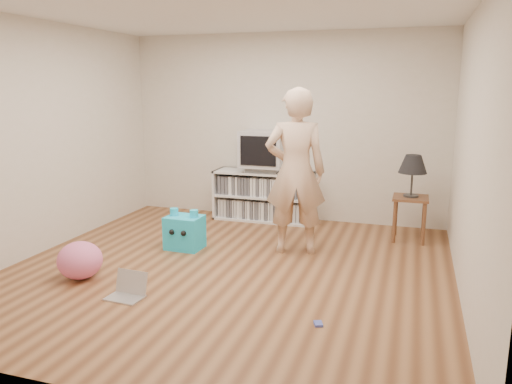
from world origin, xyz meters
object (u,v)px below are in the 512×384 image
object	(u,v)px
media_unit	(264,195)
table_lamp	(413,165)
plush_blue	(185,232)
person	(295,172)
plush_pink	(80,260)
side_table	(410,207)
laptop	(128,290)
dvd_deck	(264,169)
crt_tv	(264,149)

from	to	relation	value
media_unit	table_lamp	size ratio (longest dim) A/B	2.72
media_unit	plush_blue	bearing A→B (deg)	-108.28
person	plush_pink	size ratio (longest dim) A/B	4.25
side_table	person	xyz separation A→B (m)	(-1.24, -0.87, 0.52)
side_table	laptop	bearing A→B (deg)	-133.07
person	plush_pink	world-z (taller)	person
dvd_deck	side_table	xyz separation A→B (m)	(1.99, -0.37, -0.32)
crt_tv	plush_pink	world-z (taller)	crt_tv
media_unit	crt_tv	bearing A→B (deg)	-90.00
side_table	person	bearing A→B (deg)	-144.99
table_lamp	person	size ratio (longest dim) A/B	0.28
side_table	person	size ratio (longest dim) A/B	0.29
side_table	plush_blue	bearing A→B (deg)	-155.35
table_lamp	laptop	world-z (taller)	table_lamp
person	laptop	world-z (taller)	person
person	dvd_deck	bearing A→B (deg)	-73.64
media_unit	side_table	size ratio (longest dim) A/B	2.55
crt_tv	plush_blue	xyz separation A→B (m)	(-0.51, -1.51, -0.82)
crt_tv	laptop	xyz separation A→B (m)	(-0.39, -2.92, -0.96)
person	plush_pink	bearing A→B (deg)	23.43
table_lamp	plush_pink	xyz separation A→B (m)	(-3.08, -2.31, -0.75)
crt_tv	plush_pink	distance (m)	3.01
dvd_deck	person	world-z (taller)	person
side_table	person	world-z (taller)	person
dvd_deck	person	bearing A→B (deg)	-58.87
side_table	laptop	size ratio (longest dim) A/B	1.61
media_unit	dvd_deck	distance (m)	0.39
plush_pink	person	bearing A→B (deg)	38.20
table_lamp	plush_blue	xyz separation A→B (m)	(-2.50, -1.15, -0.74)
table_lamp	person	xyz separation A→B (m)	(-1.24, -0.87, -0.01)
media_unit	plush_blue	world-z (taller)	media_unit
media_unit	person	size ratio (longest dim) A/B	0.75
person	laptop	distance (m)	2.21
media_unit	plush_blue	xyz separation A→B (m)	(-0.51, -1.53, -0.15)
plush_blue	plush_pink	xyz separation A→B (m)	(-0.58, -1.17, -0.02)
media_unit	side_table	xyz separation A→B (m)	(1.99, -0.39, 0.07)
side_table	laptop	distance (m)	3.52
person	plush_blue	distance (m)	1.48
side_table	plush_pink	world-z (taller)	side_table
dvd_deck	table_lamp	world-z (taller)	table_lamp
table_lamp	laptop	xyz separation A→B (m)	(-2.39, -2.56, -0.88)
plush_blue	crt_tv	bearing A→B (deg)	73.50
table_lamp	laptop	distance (m)	3.61
table_lamp	person	bearing A→B (deg)	-144.99
table_lamp	crt_tv	bearing A→B (deg)	169.59
side_table	table_lamp	world-z (taller)	table_lamp
side_table	plush_blue	distance (m)	2.76
table_lamp	plush_blue	size ratio (longest dim) A/B	1.09
table_lamp	side_table	bearing A→B (deg)	0.00
table_lamp	laptop	bearing A→B (deg)	-133.07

